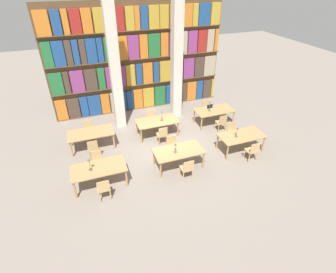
% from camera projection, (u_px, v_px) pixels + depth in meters
% --- Properties ---
extents(ground_plane, '(40.00, 40.00, 0.00)m').
position_uv_depth(ground_plane, '(167.00, 148.00, 11.50)').
color(ground_plane, gray).
extents(bookshelf_bank, '(9.06, 0.35, 5.50)m').
position_uv_depth(bookshelf_bank, '(139.00, 61.00, 13.44)').
color(bookshelf_bank, brown).
rests_on(bookshelf_bank, ground_plane).
extents(pillar_left, '(0.46, 0.46, 6.00)m').
position_uv_depth(pillar_left, '(115.00, 66.00, 11.62)').
color(pillar_left, beige).
rests_on(pillar_left, ground_plane).
extents(pillar_center, '(0.46, 0.46, 6.00)m').
position_uv_depth(pillar_center, '(177.00, 59.00, 12.47)').
color(pillar_center, beige).
rests_on(pillar_center, ground_plane).
extents(reading_table_0, '(1.92, 0.99, 0.76)m').
position_uv_depth(reading_table_0, '(99.00, 170.00, 9.23)').
color(reading_table_0, tan).
rests_on(reading_table_0, ground_plane).
extents(chair_0, '(0.42, 0.40, 0.88)m').
position_uv_depth(chair_0, '(104.00, 188.00, 8.73)').
color(chair_0, tan).
rests_on(chair_0, ground_plane).
extents(chair_1, '(0.42, 0.40, 0.88)m').
position_uv_depth(chair_1, '(98.00, 161.00, 9.96)').
color(chair_1, tan).
rests_on(chair_1, ground_plane).
extents(desk_lamp_0, '(0.14, 0.14, 0.47)m').
position_uv_depth(desk_lamp_0, '(89.00, 163.00, 8.92)').
color(desk_lamp_0, brown).
rests_on(desk_lamp_0, reading_table_0).
extents(reading_table_1, '(1.92, 0.99, 0.76)m').
position_uv_depth(reading_table_1, '(179.00, 152.00, 10.10)').
color(reading_table_1, tan).
rests_on(reading_table_1, ground_plane).
extents(chair_2, '(0.42, 0.40, 0.88)m').
position_uv_depth(chair_2, '(187.00, 168.00, 9.60)').
color(chair_2, tan).
rests_on(chair_2, ground_plane).
extents(chair_3, '(0.42, 0.40, 0.88)m').
position_uv_depth(chair_3, '(172.00, 146.00, 10.83)').
color(chair_3, tan).
rests_on(chair_3, ground_plane).
extents(desk_lamp_1, '(0.14, 0.14, 0.40)m').
position_uv_depth(desk_lamp_1, '(175.00, 146.00, 9.83)').
color(desk_lamp_1, brown).
rests_on(desk_lamp_1, reading_table_1).
extents(reading_table_2, '(1.92, 0.99, 0.76)m').
position_uv_depth(reading_table_2, '(241.00, 137.00, 11.03)').
color(reading_table_2, tan).
rests_on(reading_table_2, ground_plane).
extents(chair_4, '(0.42, 0.40, 0.88)m').
position_uv_depth(chair_4, '(252.00, 151.00, 10.54)').
color(chair_4, tan).
rests_on(chair_4, ground_plane).
extents(chair_5, '(0.42, 0.40, 0.88)m').
position_uv_depth(chair_5, '(232.00, 131.00, 11.77)').
color(chair_5, tan).
rests_on(chair_5, ground_plane).
extents(desk_lamp_2, '(0.14, 0.14, 0.44)m').
position_uv_depth(desk_lamp_2, '(237.00, 130.00, 10.73)').
color(desk_lamp_2, brown).
rests_on(desk_lamp_2, reading_table_2).
extents(reading_table_3, '(1.92, 0.99, 0.76)m').
position_uv_depth(reading_table_3, '(91.00, 134.00, 11.20)').
color(reading_table_3, tan).
rests_on(reading_table_3, ground_plane).
extents(chair_6, '(0.42, 0.40, 0.88)m').
position_uv_depth(chair_6, '(93.00, 148.00, 10.69)').
color(chair_6, tan).
rests_on(chair_6, ground_plane).
extents(chair_7, '(0.42, 0.40, 0.88)m').
position_uv_depth(chair_7, '(89.00, 129.00, 11.92)').
color(chair_7, tan).
rests_on(chair_7, ground_plane).
extents(reading_table_4, '(1.92, 0.99, 0.76)m').
position_uv_depth(reading_table_4, '(157.00, 122.00, 12.06)').
color(reading_table_4, tan).
rests_on(reading_table_4, ground_plane).
extents(chair_8, '(0.42, 0.40, 0.88)m').
position_uv_depth(chair_8, '(162.00, 134.00, 11.55)').
color(chair_8, tan).
rests_on(chair_8, ground_plane).
extents(chair_9, '(0.42, 0.40, 0.88)m').
position_uv_depth(chair_9, '(152.00, 118.00, 12.78)').
color(chair_9, tan).
rests_on(chair_9, ground_plane).
extents(desk_lamp_3, '(0.14, 0.14, 0.48)m').
position_uv_depth(desk_lamp_3, '(162.00, 114.00, 11.88)').
color(desk_lamp_3, brown).
rests_on(desk_lamp_3, reading_table_4).
extents(reading_table_5, '(1.92, 0.99, 0.76)m').
position_uv_depth(reading_table_5, '(214.00, 111.00, 12.98)').
color(reading_table_5, tan).
rests_on(reading_table_5, ground_plane).
extents(chair_10, '(0.42, 0.40, 0.88)m').
position_uv_depth(chair_10, '(221.00, 122.00, 12.47)').
color(chair_10, tan).
rests_on(chair_10, ground_plane).
extents(chair_11, '(0.42, 0.40, 0.88)m').
position_uv_depth(chair_11, '(206.00, 108.00, 13.71)').
color(chair_11, tan).
rests_on(chair_11, ground_plane).
extents(desk_lamp_4, '(0.14, 0.14, 0.49)m').
position_uv_depth(desk_lamp_4, '(210.00, 105.00, 12.69)').
color(desk_lamp_4, brown).
rests_on(desk_lamp_4, reading_table_5).
extents(laptop, '(0.32, 0.22, 0.21)m').
position_uv_depth(laptop, '(209.00, 107.00, 13.12)').
color(laptop, silver).
rests_on(laptop, reading_table_5).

